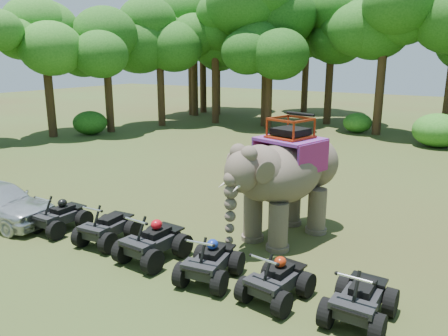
{
  "coord_description": "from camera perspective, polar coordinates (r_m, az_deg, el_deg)",
  "views": [
    {
      "loc": [
        6.72,
        -9.61,
        5.16
      ],
      "look_at": [
        0.0,
        1.2,
        1.9
      ],
      "focal_mm": 35.0,
      "sensor_mm": 36.0,
      "label": 1
    }
  ],
  "objects": [
    {
      "name": "ground",
      "position": [
        12.81,
        -2.87,
        -9.41
      ],
      "size": [
        110.0,
        110.0,
        0.0
      ],
      "primitive_type": "plane",
      "color": "#47381E",
      "rests_on": "ground"
    },
    {
      "name": "elephant",
      "position": [
        12.64,
        8.21,
        -1.23
      ],
      "size": [
        2.91,
        4.61,
        3.59
      ],
      "primitive_type": null,
      "rotation": [
        0.0,
        0.0,
        -0.26
      ],
      "color": "brown",
      "rests_on": "ground"
    },
    {
      "name": "atv_0",
      "position": [
        14.18,
        -20.72,
        -5.39
      ],
      "size": [
        1.17,
        1.6,
        1.18
      ],
      "primitive_type": null,
      "rotation": [
        0.0,
        0.0,
        0.0
      ],
      "color": "black",
      "rests_on": "ground"
    },
    {
      "name": "atv_1",
      "position": [
        12.87,
        -15.05,
        -6.88
      ],
      "size": [
        1.32,
        1.73,
        1.21
      ],
      "primitive_type": null,
      "rotation": [
        0.0,
        0.0,
        0.08
      ],
      "color": "black",
      "rests_on": "ground"
    },
    {
      "name": "atv_2",
      "position": [
        11.57,
        -9.28,
        -8.78
      ],
      "size": [
        1.36,
        1.81,
        1.3
      ],
      "primitive_type": null,
      "rotation": [
        0.0,
        0.0,
        -0.05
      ],
      "color": "black",
      "rests_on": "ground"
    },
    {
      "name": "atv_3",
      "position": [
        10.46,
        -1.84,
        -11.48
      ],
      "size": [
        1.41,
        1.77,
        1.2
      ],
      "primitive_type": null,
      "rotation": [
        0.0,
        0.0,
        0.15
      ],
      "color": "black",
      "rests_on": "ground"
    },
    {
      "name": "atv_4",
      "position": [
        9.79,
        6.88,
        -13.63
      ],
      "size": [
        1.33,
        1.7,
        1.16
      ],
      "primitive_type": null,
      "rotation": [
        0.0,
        0.0,
        -0.12
      ],
      "color": "black",
      "rests_on": "ground"
    },
    {
      "name": "atv_5",
      "position": [
        9.39,
        17.41,
        -15.32
      ],
      "size": [
        1.22,
        1.67,
        1.22
      ],
      "primitive_type": null,
      "rotation": [
        0.0,
        0.0,
        -0.01
      ],
      "color": "black",
      "rests_on": "ground"
    },
    {
      "name": "tree_0",
      "position": [
        31.18,
        19.92,
        12.49
      ],
      "size": [
        6.42,
        6.42,
        9.18
      ],
      "primitive_type": null,
      "color": "#195114",
      "rests_on": "ground"
    },
    {
      "name": "tree_25",
      "position": [
        30.73,
        -22.08,
        11.42
      ],
      "size": [
        5.78,
        5.78,
        8.26
      ],
      "primitive_type": null,
      "color": "#195114",
      "rests_on": "ground"
    },
    {
      "name": "tree_26",
      "position": [
        31.57,
        -14.96,
        11.47
      ],
      "size": [
        5.35,
        5.35,
        7.65
      ],
      "primitive_type": null,
      "color": "#195114",
      "rests_on": "ground"
    },
    {
      "name": "tree_27",
      "position": [
        33.77,
        -8.33,
        12.49
      ],
      "size": [
        5.8,
        5.8,
        8.28
      ],
      "primitive_type": null,
      "color": "#195114",
      "rests_on": "ground"
    },
    {
      "name": "tree_28",
      "position": [
        34.74,
        -1.15,
        13.14
      ],
      "size": [
        6.18,
        6.18,
        8.83
      ],
      "primitive_type": null,
      "color": "#195114",
      "rests_on": "ground"
    },
    {
      "name": "tree_29",
      "position": [
        32.06,
        5.9,
        11.31
      ],
      "size": [
        4.89,
        4.89,
        6.99
      ],
      "primitive_type": null,
      "color": "#195114",
      "rests_on": "ground"
    },
    {
      "name": "tree_30",
      "position": [
        35.16,
        13.68,
        12.92
      ],
      "size": [
        6.32,
        6.32,
        9.03
      ],
      "primitive_type": null,
      "color": "#195114",
      "rests_on": "ground"
    },
    {
      "name": "tree_31",
      "position": [
        34.83,
        5.8,
        14.72
      ],
      "size": [
        7.58,
        7.58,
        10.83
      ],
      "primitive_type": null,
      "color": "#195114",
      "rests_on": "ground"
    },
    {
      "name": "tree_32",
      "position": [
        39.45,
        -3.92,
        14.12
      ],
      "size": [
        7.02,
        7.02,
        10.02
      ],
      "primitive_type": null,
      "color": "#195114",
      "rests_on": "ground"
    },
    {
      "name": "tree_34",
      "position": [
        42.51,
        10.68,
        14.07
      ],
      "size": [
        7.17,
        7.17,
        10.24
      ],
      "primitive_type": null,
      "color": "#195114",
      "rests_on": "ground"
    },
    {
      "name": "tree_35",
      "position": [
        41.63,
        -2.79,
        14.3
      ],
      "size": [
        7.18,
        7.18,
        10.25
      ],
      "primitive_type": null,
      "color": "#195114",
      "rests_on": "ground"
    },
    {
      "name": "tree_36",
      "position": [
        41.8,
        -0.94,
        14.71
      ],
      "size": [
        7.57,
        7.57,
        10.82
      ],
      "primitive_type": null,
      "color": "#195114",
      "rests_on": "ground"
    },
    {
      "name": "tree_38",
      "position": [
        39.97,
        -4.31,
        13.8
      ],
      "size": [
        6.7,
        6.7,
        9.58
      ],
      "primitive_type": null,
      "color": "#195114",
      "rests_on": "ground"
    },
    {
      "name": "tree_39",
      "position": [
        39.99,
        -0.88,
        12.8
      ],
      "size": [
        5.69,
        5.69,
        8.13
      ],
      "primitive_type": null,
      "color": "#195114",
      "rests_on": "ground"
    },
    {
      "name": "tree_40",
      "position": [
        33.3,
        5.54,
        14.76
      ],
      "size": [
        7.59,
        7.59,
        10.85
      ],
      "primitive_type": null,
      "color": "#195114",
      "rests_on": "ground"
    }
  ]
}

